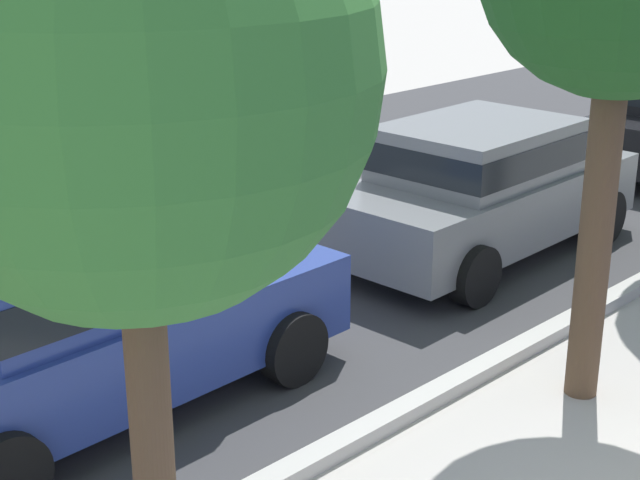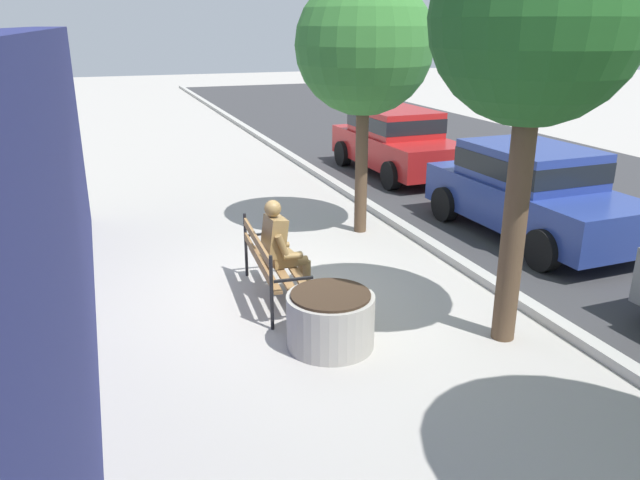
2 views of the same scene
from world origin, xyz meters
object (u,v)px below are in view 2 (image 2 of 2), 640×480
concrete_planter (330,320)px  parked_car_red (396,139)px  street_tree_down_street (537,22)px  parked_car_blue (531,189)px  bronze_statue_seated (285,251)px  park_bench (269,261)px  street_tree_near_bench (364,46)px

concrete_planter → parked_car_red: bearing=148.6°
street_tree_down_street → parked_car_blue: street_tree_down_street is taller
bronze_statue_seated → concrete_planter: bronze_statue_seated is taller
bronze_statue_seated → street_tree_down_street: size_ratio=0.30×
parked_car_red → parked_car_blue: bearing=0.0°
bronze_statue_seated → street_tree_down_street: 4.02m
park_bench → bronze_statue_seated: 0.25m
street_tree_down_street → park_bench: bearing=-131.2°
street_tree_near_bench → parked_car_red: street_tree_near_bench is taller
park_bench → concrete_planter: size_ratio=1.82×
concrete_planter → street_tree_near_bench: street_tree_near_bench is taller
bronze_statue_seated → parked_car_red: parked_car_red is taller
concrete_planter → parked_car_blue: parked_car_blue is taller
street_tree_down_street → concrete_planter: bearing=-104.7°
concrete_planter → street_tree_down_street: size_ratio=0.22×
park_bench → parked_car_red: bearing=141.1°
bronze_statue_seated → parked_car_blue: (-1.02, 4.69, 0.17)m
parked_car_red → concrete_planter: bearing=-31.4°
park_bench → bronze_statue_seated: bronze_statue_seated is taller
park_bench → parked_car_blue: 5.01m
park_bench → parked_car_red: size_ratio=0.44×
park_bench → parked_car_red: parked_car_red is taller
bronze_statue_seated → street_tree_down_street: street_tree_down_street is taller
concrete_planter → street_tree_down_street: 3.78m
park_bench → bronze_statue_seated: bearing=83.9°
street_tree_near_bench → street_tree_down_street: street_tree_down_street is taller
concrete_planter → park_bench: bearing=-168.4°
bronze_statue_seated → street_tree_down_street: bearing=46.4°
concrete_planter → parked_car_blue: 5.24m
park_bench → parked_car_blue: parked_car_blue is taller
street_tree_near_bench → park_bench: bearing=-45.7°
street_tree_near_bench → bronze_statue_seated: bearing=-42.6°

